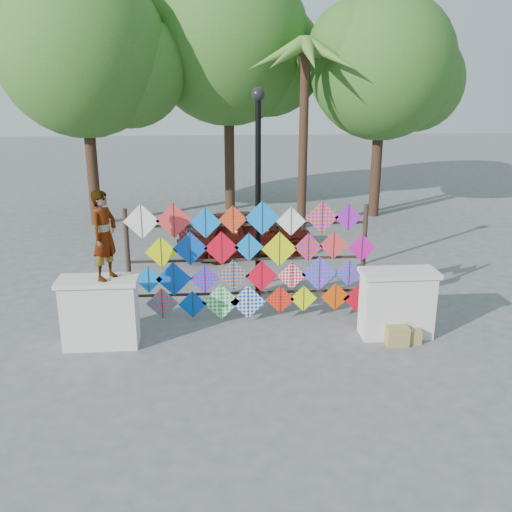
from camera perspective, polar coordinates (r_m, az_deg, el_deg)
name	(u,v)px	position (r m, az deg, el deg)	size (l,w,h in m)	color
ground	(251,335)	(10.82, -0.53, -7.94)	(80.00, 80.00, 0.00)	gray
parapet_left	(100,312)	(10.55, -15.32, -5.42)	(1.40, 0.65, 1.28)	white
parapet_right	(397,303)	(10.89, 13.91, -4.59)	(1.40, 0.65, 1.28)	white
kite_rack	(251,262)	(11.05, -0.55, -0.60)	(4.91, 0.24, 2.42)	#2F211A
tree_west	(86,52)	(19.17, -16.64, 18.92)	(5.85, 5.20, 8.01)	#40291B
tree_mid	(231,43)	(20.84, -2.52, 20.48)	(6.30, 5.60, 8.61)	#40291B
tree_east	(385,67)	(20.14, 12.76, 17.96)	(5.40, 4.80, 7.42)	#40291B
palm_tree	(305,67)	(18.00, 4.93, 18.32)	(3.62, 3.62, 5.83)	#40291B
vendor_woman	(104,235)	(10.07, -14.93, 2.01)	(0.57, 0.37, 1.56)	#99999E
sedan	(246,232)	(15.51, -1.02, 2.38)	(1.47, 3.64, 1.24)	#4D130D
lamppost	(258,176)	(11.96, 0.21, 8.05)	(0.28, 0.28, 4.46)	black
cardboard_box_near	(396,335)	(10.73, 13.85, -7.65)	(0.40, 0.35, 0.35)	tan
cardboard_box_far	(411,335)	(10.88, 15.21, -7.65)	(0.33, 0.30, 0.27)	tan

